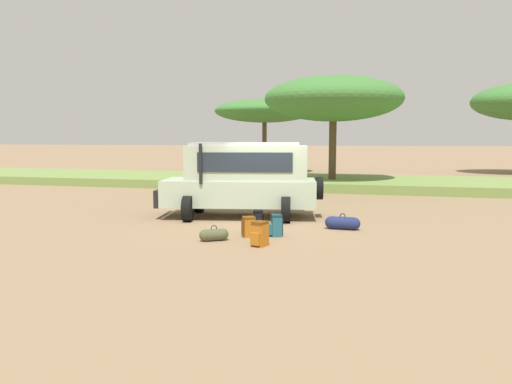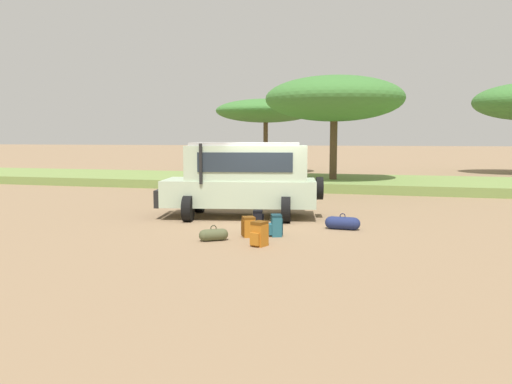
% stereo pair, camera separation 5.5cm
% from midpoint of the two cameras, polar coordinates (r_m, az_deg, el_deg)
% --- Properties ---
extents(ground_plane, '(320.00, 320.00, 0.00)m').
position_cam_midpoint_polar(ground_plane, '(15.54, 1.65, -3.38)').
color(ground_plane, '#8C7051').
extents(grass_bank, '(120.00, 7.00, 0.44)m').
position_cam_midpoint_polar(grass_bank, '(27.07, 7.52, 1.12)').
color(grass_bank, olive).
rests_on(grass_bank, ground_plane).
extents(safari_vehicle, '(5.48, 3.32, 2.44)m').
position_cam_midpoint_polar(safari_vehicle, '(16.23, -1.39, 1.64)').
color(safari_vehicle, '#B2C6A8').
rests_on(safari_vehicle, ground_plane).
extents(backpack_beside_front_wheel, '(0.43, 0.46, 0.57)m').
position_cam_midpoint_polar(backpack_beside_front_wheel, '(13.20, 2.40, -3.86)').
color(backpack_beside_front_wheel, '#235B6B').
rests_on(backpack_beside_front_wheel, ground_plane).
extents(backpack_cluster_center, '(0.41, 0.42, 0.58)m').
position_cam_midpoint_polar(backpack_cluster_center, '(13.86, 0.27, -3.35)').
color(backpack_cluster_center, black).
rests_on(backpack_cluster_center, ground_plane).
extents(backpack_near_rear_wheel, '(0.41, 0.48, 0.60)m').
position_cam_midpoint_polar(backpack_near_rear_wheel, '(11.98, 0.51, -4.83)').
color(backpack_near_rear_wheel, '#B26619').
rests_on(backpack_near_rear_wheel, ground_plane).
extents(backpack_outermost, '(0.47, 0.43, 0.53)m').
position_cam_midpoint_polar(backpack_outermost, '(13.10, -0.68, -4.02)').
color(backpack_outermost, '#B26619').
rests_on(backpack_outermost, ground_plane).
extents(duffel_bag_low_black_case, '(0.68, 0.54, 0.40)m').
position_cam_midpoint_polar(duffel_bag_low_black_case, '(12.66, -4.74, -4.90)').
color(duffel_bag_low_black_case, '#4C5133').
rests_on(duffel_bag_low_black_case, ground_plane).
extents(duffel_bag_soft_canvas, '(1.00, 0.40, 0.46)m').
position_cam_midpoint_polar(duffel_bag_soft_canvas, '(14.37, 9.96, -3.52)').
color(duffel_bag_soft_canvas, navy).
rests_on(duffel_bag_soft_canvas, ground_plane).
extents(acacia_tree_far_left, '(7.50, 7.11, 5.48)m').
position_cam_midpoint_polar(acacia_tree_far_left, '(37.75, 1.16, 9.24)').
color(acacia_tree_far_left, brown).
rests_on(acacia_tree_far_left, ground_plane).
extents(acacia_tree_left_mid, '(7.12, 6.87, 5.75)m').
position_cam_midpoint_polar(acacia_tree_left_mid, '(26.42, 8.99, 10.44)').
color(acacia_tree_left_mid, brown).
rests_on(acacia_tree_left_mid, ground_plane).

